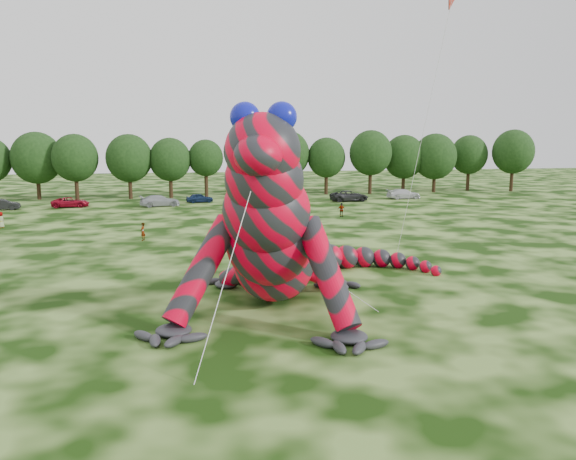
% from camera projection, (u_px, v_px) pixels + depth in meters
% --- Properties ---
extents(ground, '(240.00, 240.00, 0.00)m').
position_uv_depth(ground, '(243.00, 307.00, 29.83)').
color(ground, '#16330A').
rests_on(ground, ground).
extents(inflatable_gecko, '(23.17, 25.39, 10.56)m').
position_uv_depth(inflatable_gecko, '(277.00, 204.00, 30.91)').
color(inflatable_gecko, red).
rests_on(inflatable_gecko, ground).
extents(flying_kite, '(2.61, 3.78, 18.59)m').
position_uv_depth(flying_kite, '(447.00, 21.00, 36.71)').
color(flying_kite, red).
rests_on(flying_kite, ground).
extents(tree_5, '(7.16, 6.44, 9.80)m').
position_uv_depth(tree_5, '(37.00, 166.00, 81.21)').
color(tree_5, black).
rests_on(tree_5, ground).
extents(tree_6, '(6.52, 5.86, 9.49)m').
position_uv_depth(tree_6, '(76.00, 167.00, 80.60)').
color(tree_6, black).
rests_on(tree_6, ground).
extents(tree_7, '(6.68, 6.01, 9.48)m').
position_uv_depth(tree_7, '(129.00, 167.00, 82.14)').
color(tree_7, black).
rests_on(tree_7, ground).
extents(tree_8, '(6.14, 5.53, 8.94)m').
position_uv_depth(tree_8, '(170.00, 168.00, 83.47)').
color(tree_8, black).
rests_on(tree_8, ground).
extents(tree_9, '(5.27, 4.74, 8.68)m').
position_uv_depth(tree_9, '(206.00, 168.00, 84.85)').
color(tree_9, black).
rests_on(tree_9, ground).
extents(tree_10, '(7.09, 6.38, 10.50)m').
position_uv_depth(tree_10, '(246.00, 162.00, 87.10)').
color(tree_10, black).
rests_on(tree_10, ground).
extents(tree_11, '(7.01, 6.31, 10.07)m').
position_uv_depth(tree_11, '(287.00, 163.00, 87.98)').
color(tree_11, black).
rests_on(tree_11, ground).
extents(tree_12, '(5.99, 5.39, 8.97)m').
position_uv_depth(tree_12, '(326.00, 166.00, 88.82)').
color(tree_12, black).
rests_on(tree_12, ground).
extents(tree_13, '(6.83, 6.15, 10.13)m').
position_uv_depth(tree_13, '(371.00, 162.00, 89.49)').
color(tree_13, black).
rests_on(tree_13, ground).
extents(tree_14, '(6.82, 6.14, 9.40)m').
position_uv_depth(tree_14, '(404.00, 164.00, 92.30)').
color(tree_14, black).
rests_on(tree_14, ground).
extents(tree_15, '(7.17, 6.45, 9.63)m').
position_uv_depth(tree_15, '(435.00, 163.00, 92.31)').
color(tree_15, black).
rests_on(tree_15, ground).
extents(tree_16, '(6.26, 5.63, 9.37)m').
position_uv_depth(tree_16, '(469.00, 163.00, 95.21)').
color(tree_16, black).
rests_on(tree_16, ground).
extents(tree_17, '(6.98, 6.28, 10.30)m').
position_uv_depth(tree_17, '(513.00, 161.00, 93.75)').
color(tree_17, black).
rests_on(tree_17, ground).
extents(car_1, '(4.26, 1.88, 1.36)m').
position_uv_depth(car_1, '(2.00, 205.00, 69.87)').
color(car_1, black).
rests_on(car_1, ground).
extents(car_2, '(4.81, 2.41, 1.31)m').
position_uv_depth(car_2, '(71.00, 202.00, 72.67)').
color(car_2, maroon).
rests_on(car_2, ground).
extents(car_3, '(5.46, 3.10, 1.49)m').
position_uv_depth(car_3, '(160.00, 201.00, 73.56)').
color(car_3, '#9EA1A7').
rests_on(car_3, ground).
extents(car_4, '(3.89, 1.98, 1.27)m').
position_uv_depth(car_4, '(200.00, 198.00, 78.02)').
color(car_4, '#132448').
rests_on(car_4, ground).
extents(car_5, '(4.32, 1.62, 1.41)m').
position_uv_depth(car_5, '(269.00, 199.00, 76.59)').
color(car_5, silver).
rests_on(car_5, ground).
extents(car_6, '(5.62, 2.90, 1.51)m').
position_uv_depth(car_6, '(349.00, 196.00, 79.59)').
color(car_6, '#262629').
rests_on(car_6, ground).
extents(car_7, '(5.11, 2.25, 1.46)m').
position_uv_depth(car_7, '(404.00, 194.00, 82.71)').
color(car_7, silver).
rests_on(car_7, ground).
extents(spectator_2, '(1.19, 0.83, 1.68)m').
position_uv_depth(spectator_2, '(295.00, 215.00, 59.43)').
color(spectator_2, gray).
rests_on(spectator_2, ground).
extents(spectator_4, '(0.83, 0.94, 1.63)m').
position_uv_depth(spectator_4, '(1.00, 220.00, 55.92)').
color(spectator_4, gray).
rests_on(spectator_4, ground).
extents(spectator_3, '(0.96, 0.48, 1.57)m').
position_uv_depth(spectator_3, '(341.00, 210.00, 63.96)').
color(spectator_3, gray).
rests_on(spectator_3, ground).
extents(spectator_5, '(1.57, 1.12, 1.63)m').
position_uv_depth(spectator_5, '(297.00, 228.00, 51.18)').
color(spectator_5, gray).
rests_on(spectator_5, ground).
extents(spectator_0, '(0.54, 0.66, 1.58)m').
position_uv_depth(spectator_0, '(143.00, 232.00, 49.07)').
color(spectator_0, gray).
rests_on(spectator_0, ground).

